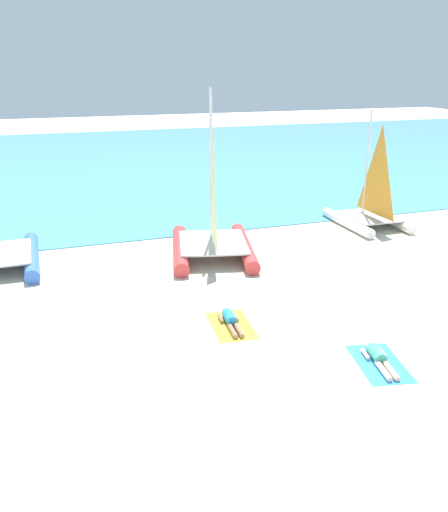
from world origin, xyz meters
The scene contains 8 objects.
ground_plane centered at (0.00, 10.00, 0.00)m, with size 120.00×120.00×0.00m, color beige.
ocean_water centered at (0.00, 31.12, 0.03)m, with size 120.00×40.00×0.05m, color #4C9EB7.
sailboat_red centered at (0.72, 8.34, 0.92)m, with size 4.04×5.29×6.14m.
sailboat_white centered at (8.64, 9.92, 0.76)m, with size 2.53×3.93×5.09m.
towel_left centered at (-0.62, 2.61, 0.01)m, with size 1.10×1.90×0.01m, color yellow.
sunbather_left centered at (-0.61, 2.68, 0.13)m, with size 0.58×1.57×0.30m.
towel_right centered at (2.11, -0.50, 0.01)m, with size 1.10×1.90×0.01m, color #338CD8.
sunbather_right centered at (2.12, -0.43, 0.13)m, with size 0.72×1.56×0.30m.
Camera 1 is at (-5.29, -10.15, 6.89)m, focal length 37.85 mm.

